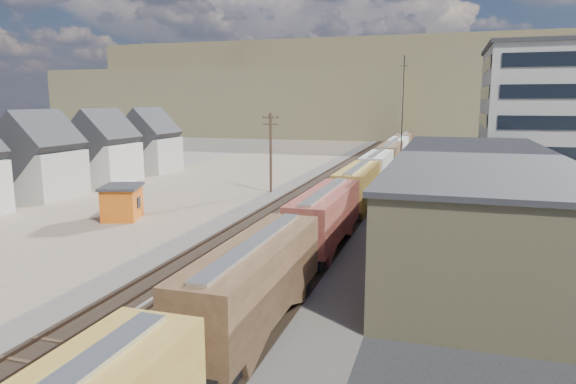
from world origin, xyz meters
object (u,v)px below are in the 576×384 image
(freight_train, at_px, (369,175))
(maintenance_shed, at_px, (122,202))
(utility_pole_north, at_px, (271,151))
(parked_car_blue, at_px, (526,206))

(freight_train, xyz_separation_m, maintenance_shed, (-21.36, -18.21, -1.08))
(utility_pole_north, height_order, parked_car_blue, utility_pole_north)
(freight_train, bearing_deg, maintenance_shed, -139.55)
(utility_pole_north, bearing_deg, maintenance_shed, -116.32)
(freight_train, height_order, parked_car_blue, freight_train)
(utility_pole_north, distance_m, parked_car_blue, 29.70)
(freight_train, relative_size, maintenance_shed, 21.79)
(maintenance_shed, relative_size, parked_car_blue, 1.05)
(freight_train, relative_size, parked_car_blue, 22.93)
(maintenance_shed, distance_m, parked_car_blue, 40.78)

